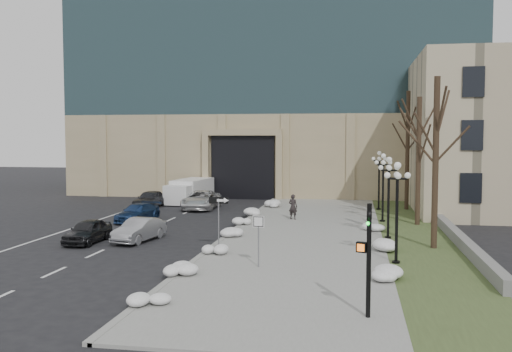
# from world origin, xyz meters

# --- Properties ---
(ground) EXTENTS (160.00, 160.00, 0.00)m
(ground) POSITION_xyz_m (0.00, 0.00, 0.00)
(ground) COLOR black
(ground) RESTS_ON ground
(sidewalk) EXTENTS (9.00, 40.00, 0.12)m
(sidewalk) POSITION_xyz_m (3.50, 14.00, 0.06)
(sidewalk) COLOR gray
(sidewalk) RESTS_ON ground
(curb) EXTENTS (0.30, 40.00, 0.14)m
(curb) POSITION_xyz_m (-1.00, 14.00, 0.07)
(curb) COLOR gray
(curb) RESTS_ON ground
(grass_strip) EXTENTS (4.00, 40.00, 0.10)m
(grass_strip) POSITION_xyz_m (10.00, 14.00, 0.05)
(grass_strip) COLOR #3C4C26
(grass_strip) RESTS_ON ground
(stone_wall) EXTENTS (0.50, 30.00, 0.70)m
(stone_wall) POSITION_xyz_m (12.00, 16.00, 0.35)
(stone_wall) COLOR slate
(stone_wall) RESTS_ON ground
(office_tower) EXTENTS (40.00, 24.70, 36.00)m
(office_tower) POSITION_xyz_m (-2.01, 43.58, 18.49)
(office_tower) COLOR tan
(office_tower) RESTS_ON ground
(car_a) EXTENTS (1.57, 3.84, 1.30)m
(car_a) POSITION_xyz_m (-8.24, 8.74, 0.65)
(car_a) COLOR black
(car_a) RESTS_ON ground
(car_b) EXTENTS (2.06, 4.13, 1.30)m
(car_b) POSITION_xyz_m (-5.57, 9.64, 0.65)
(car_b) COLOR #94959A
(car_b) RESTS_ON ground
(car_c) EXTENTS (2.39, 4.46, 1.23)m
(car_c) POSITION_xyz_m (-8.48, 16.74, 0.61)
(car_c) COLOR navy
(car_c) RESTS_ON ground
(car_d) EXTENTS (2.67, 5.47, 1.50)m
(car_d) POSITION_xyz_m (-5.92, 24.12, 0.75)
(car_d) COLOR silver
(car_d) RESTS_ON ground
(car_e) EXTENTS (1.93, 4.34, 1.45)m
(car_e) POSITION_xyz_m (-10.35, 24.22, 0.72)
(car_e) COLOR #2D2E32
(car_e) RESTS_ON ground
(pedestrian) EXTENTS (0.75, 0.60, 1.77)m
(pedestrian) POSITION_xyz_m (2.16, 18.82, 1.00)
(pedestrian) COLOR black
(pedestrian) RESTS_ON sidewalk
(box_truck) EXTENTS (2.94, 6.71, 2.06)m
(box_truck) POSITION_xyz_m (-8.13, 28.35, 1.00)
(box_truck) COLOR silver
(box_truck) RESTS_ON ground
(one_way_sign) EXTENTS (1.05, 0.28, 2.82)m
(one_way_sign) POSITION_xyz_m (-0.32, 7.69, 2.32)
(one_way_sign) COLOR slate
(one_way_sign) RESTS_ON ground
(keep_sign) EXTENTS (0.52, 0.09, 2.42)m
(keep_sign) POSITION_xyz_m (2.20, 4.04, 1.78)
(keep_sign) COLOR slate
(keep_sign) RESTS_ON ground
(traffic_signal) EXTENTS (0.65, 0.85, 3.80)m
(traffic_signal) POSITION_xyz_m (6.81, -2.29, 1.89)
(traffic_signal) COLOR black
(traffic_signal) RESTS_ON ground
(snow_clump_a) EXTENTS (1.10, 1.60, 0.36)m
(snow_clump_a) POSITION_xyz_m (-0.57, -2.57, 0.30)
(snow_clump_a) COLOR white
(snow_clump_a) RESTS_ON sidewalk
(snow_clump_b) EXTENTS (1.10, 1.60, 0.36)m
(snow_clump_b) POSITION_xyz_m (-0.74, 2.35, 0.30)
(snow_clump_b) COLOR white
(snow_clump_b) RESTS_ON sidewalk
(snow_clump_c) EXTENTS (1.10, 1.60, 0.36)m
(snow_clump_c) POSITION_xyz_m (-0.41, 6.40, 0.30)
(snow_clump_c) COLOR white
(snow_clump_c) RESTS_ON sidewalk
(snow_clump_d) EXTENTS (1.10, 1.60, 0.36)m
(snow_clump_d) POSITION_xyz_m (-0.64, 11.76, 0.30)
(snow_clump_d) COLOR white
(snow_clump_d) RESTS_ON sidewalk
(snow_clump_e) EXTENTS (1.10, 1.60, 0.36)m
(snow_clump_e) POSITION_xyz_m (-0.87, 15.53, 0.30)
(snow_clump_e) COLOR white
(snow_clump_e) RESTS_ON sidewalk
(snow_clump_f) EXTENTS (1.10, 1.60, 0.36)m
(snow_clump_f) POSITION_xyz_m (-0.67, 20.30, 0.30)
(snow_clump_f) COLOR white
(snow_clump_f) RESTS_ON sidewalk
(snow_clump_g) EXTENTS (1.10, 1.60, 0.36)m
(snow_clump_g) POSITION_xyz_m (-0.31, 25.24, 0.30)
(snow_clump_g) COLOR white
(snow_clump_g) RESTS_ON sidewalk
(snow_clump_h) EXTENTS (1.10, 1.60, 0.36)m
(snow_clump_h) POSITION_xyz_m (7.55, 2.65, 0.30)
(snow_clump_h) COLOR white
(snow_clump_h) RESTS_ON sidewalk
(snow_clump_i) EXTENTS (1.10, 1.60, 0.36)m
(snow_clump_i) POSITION_xyz_m (7.73, 8.90, 0.30)
(snow_clump_i) COLOR white
(snow_clump_i) RESTS_ON sidewalk
(snow_clump_j) EXTENTS (1.10, 1.60, 0.36)m
(snow_clump_j) POSITION_xyz_m (7.62, 15.13, 0.30)
(snow_clump_j) COLOR white
(snow_clump_j) RESTS_ON sidewalk
(lamppost_a) EXTENTS (1.18, 1.18, 4.76)m
(lamppost_a) POSITION_xyz_m (8.30, 6.00, 3.07)
(lamppost_a) COLOR black
(lamppost_a) RESTS_ON ground
(lamppost_b) EXTENTS (1.18, 1.18, 4.76)m
(lamppost_b) POSITION_xyz_m (8.30, 12.50, 3.07)
(lamppost_b) COLOR black
(lamppost_b) RESTS_ON ground
(lamppost_c) EXTENTS (1.18, 1.18, 4.76)m
(lamppost_c) POSITION_xyz_m (8.30, 19.00, 3.07)
(lamppost_c) COLOR black
(lamppost_c) RESTS_ON ground
(lamppost_d) EXTENTS (1.18, 1.18, 4.76)m
(lamppost_d) POSITION_xyz_m (8.30, 25.50, 3.07)
(lamppost_d) COLOR black
(lamppost_d) RESTS_ON ground
(tree_near) EXTENTS (3.20, 3.20, 9.00)m
(tree_near) POSITION_xyz_m (10.50, 10.00, 5.83)
(tree_near) COLOR black
(tree_near) RESTS_ON ground
(tree_mid) EXTENTS (3.20, 3.20, 8.50)m
(tree_mid) POSITION_xyz_m (10.50, 18.00, 5.50)
(tree_mid) COLOR black
(tree_mid) RESTS_ON ground
(tree_far) EXTENTS (3.20, 3.20, 9.50)m
(tree_far) POSITION_xyz_m (10.50, 26.00, 6.15)
(tree_far) COLOR black
(tree_far) RESTS_ON ground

